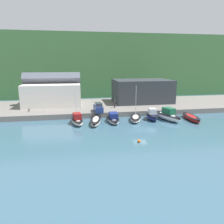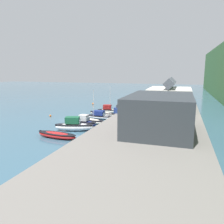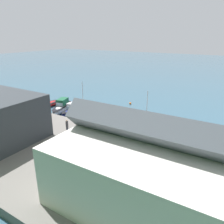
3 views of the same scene
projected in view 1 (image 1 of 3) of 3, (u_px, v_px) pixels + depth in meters
The scene contains 16 objects.
ground_plane at pixel (141, 130), 41.85m from camera, with size 320.00×320.00×0.00m, color #385B70.
hillside_backdrop at pixel (96, 65), 114.80m from camera, with size 240.00×77.40×22.85m.
quay_promenade at pixel (119, 106), 61.47m from camera, with size 115.08×20.42×1.22m.
harbor_clubhouse at pixel (53, 93), 59.66m from camera, with size 15.11×11.57×8.80m.
yacht_club_building at pixel (142, 91), 63.80m from camera, with size 16.22×10.94×6.49m.
moored_boat_0 at pixel (77, 120), 45.68m from camera, with size 3.09×6.81×7.49m.
moored_boat_1 at pixel (96, 121), 46.43m from camera, with size 3.58×8.80×0.97m.
moored_boat_2 at pixel (113, 118), 47.49m from camera, with size 2.75×7.87×2.03m.
moored_boat_3 at pixel (135, 118), 48.38m from camera, with size 4.23×7.40×7.69m.
moored_boat_4 at pixel (152, 116), 48.83m from camera, with size 2.41×5.36×2.65m.
moored_boat_5 at pixel (167, 115), 48.68m from camera, with size 4.58×8.35×2.84m.
moored_boat_6 at pixel (191, 117), 49.01m from camera, with size 3.03×8.24×1.03m.
parked_car_0 at pixel (98, 108), 51.56m from camera, with size 2.01×4.29×2.16m.
person_on_quay at pixel (115, 104), 55.80m from camera, with size 0.40×0.40×2.14m.
dog_on_quay at pixel (29, 110), 51.46m from camera, with size 0.31×0.87×0.68m.
mooring_buoy_0 at pixel (139, 141), 35.14m from camera, with size 0.51×0.51×0.51m.
Camera 1 is at (-12.42, -38.46, 12.64)m, focal length 35.00 mm.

